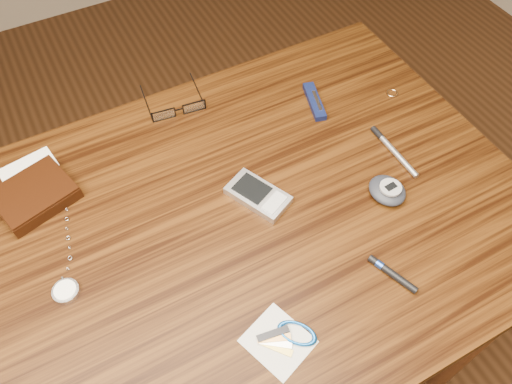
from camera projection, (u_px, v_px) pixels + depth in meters
ground at (244, 361)px, 1.44m from camera, size 3.80×3.80×0.00m
desk at (238, 251)px, 0.91m from camera, size 1.00×0.70×0.75m
wallet_and_card at (34, 194)px, 0.84m from camera, size 0.15×0.18×0.03m
eyeglasses at (178, 109)px, 0.97m from camera, size 0.12×0.12×0.02m
gold_ring at (392, 93)px, 1.01m from camera, size 0.03×0.03×0.00m
pocket_watch at (65, 286)px, 0.75m from camera, size 0.07×0.28×0.01m
pda_phone at (258, 195)px, 0.85m from camera, size 0.10×0.12×0.02m
pedometer at (387, 190)px, 0.85m from camera, size 0.06×0.07×0.03m
notepad_keys at (287, 337)px, 0.71m from camera, size 0.11×0.11×0.01m
pocket_knife at (314, 101)px, 0.99m from camera, size 0.05×0.10×0.01m
silver_pen at (390, 147)px, 0.92m from camera, size 0.01×0.13×0.01m
black_blue_pen at (391, 273)px, 0.77m from camera, size 0.04×0.08×0.01m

